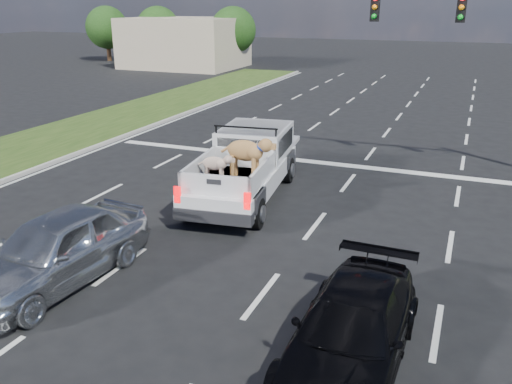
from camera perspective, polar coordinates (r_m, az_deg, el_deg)
ground at (r=12.15m, az=-7.22°, el=-9.19°), size 160.00×160.00×0.00m
road_markings at (r=17.66m, az=3.09°, el=0.29°), size 17.75×60.00×0.01m
grass_median_left at (r=23.44m, az=-25.09°, el=3.41°), size 5.00×60.00×0.10m
curb_left at (r=21.74m, az=-20.63°, el=2.92°), size 0.15×60.00×0.14m
building_left at (r=51.99m, az=-7.52°, el=15.32°), size 10.00×8.00×4.40m
tree_far_a at (r=59.06m, az=-15.43°, el=16.35°), size 4.20×4.20×5.40m
tree_far_b at (r=55.67m, az=-10.27°, el=16.57°), size 4.20×4.20×5.40m
tree_far_c at (r=51.90m, az=-2.42°, el=16.66°), size 4.20×4.20×5.40m
pickup_truck at (r=16.70m, az=-1.07°, el=2.93°), size 2.84×6.14×2.22m
silver_sedan at (r=12.40m, az=-20.35°, el=-5.66°), size 2.23×4.75×1.57m
black_coupe at (r=9.39m, az=10.02°, el=-14.13°), size 1.90×4.47×1.29m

